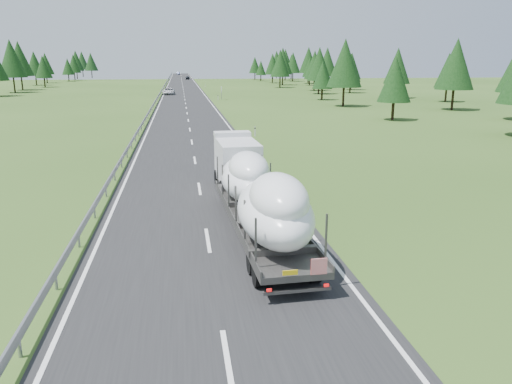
{
  "coord_description": "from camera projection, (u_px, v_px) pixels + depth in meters",
  "views": [
    {
      "loc": [
        -0.95,
        -20.22,
        7.45
      ],
      "look_at": [
        2.25,
        1.09,
        1.78
      ],
      "focal_mm": 35.0,
      "sensor_mm": 36.0,
      "label": 1
    }
  ],
  "objects": [
    {
      "name": "ground",
      "position": [
        208.0,
        241.0,
        21.37
      ],
      "size": [
        400.0,
        400.0,
        0.0
      ],
      "primitive_type": "plane",
      "color": "#2D4A18",
      "rests_on": "ground"
    },
    {
      "name": "road_surface",
      "position": [
        184.0,
        94.0,
        117.0
      ],
      "size": [
        10.0,
        400.0,
        0.02
      ],
      "primitive_type": "cube",
      "color": "black",
      "rests_on": "ground"
    },
    {
      "name": "guardrail",
      "position": [
        161.0,
        91.0,
        116.03
      ],
      "size": [
        0.1,
        400.0,
        0.76
      ],
      "color": "slate",
      "rests_on": "ground"
    },
    {
      "name": "marker_posts",
      "position": [
        201.0,
        82.0,
        170.39
      ],
      "size": [
        0.13,
        350.08,
        1.0
      ],
      "color": "silver",
      "rests_on": "ground"
    },
    {
      "name": "highway_sign",
      "position": [
        221.0,
        90.0,
        98.45
      ],
      "size": [
        0.08,
        0.9,
        2.6
      ],
      "color": "slate",
      "rests_on": "ground"
    },
    {
      "name": "tree_line_right",
      "position": [
        349.0,
        63.0,
        117.61
      ],
      "size": [
        27.8,
        272.52,
        12.29
      ],
      "color": "black",
      "rests_on": "ground"
    },
    {
      "name": "boat_truck",
      "position": [
        254.0,
        185.0,
        22.8
      ],
      "size": [
        2.94,
        17.28,
        3.61
      ],
      "color": "silver",
      "rests_on": "ground"
    },
    {
      "name": "distant_van",
      "position": [
        169.0,
        91.0,
        113.95
      ],
      "size": [
        2.73,
        5.51,
        1.5
      ],
      "primitive_type": "imported",
      "rotation": [
        0.0,
        0.0,
        -0.04
      ],
      "color": "silver",
      "rests_on": "ground"
    },
    {
      "name": "distant_car_dark",
      "position": [
        188.0,
        78.0,
        206.87
      ],
      "size": [
        2.04,
        4.2,
        1.38
      ],
      "primitive_type": "imported",
      "rotation": [
        0.0,
        0.0,
        -0.1
      ],
      "color": "black",
      "rests_on": "ground"
    },
    {
      "name": "distant_car_blue",
      "position": [
        178.0,
        73.0,
        280.1
      ],
      "size": [
        1.84,
        4.7,
        1.52
      ],
      "primitive_type": "imported",
      "rotation": [
        0.0,
        0.0,
        0.05
      ],
      "color": "#1A244A",
      "rests_on": "ground"
    }
  ]
}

